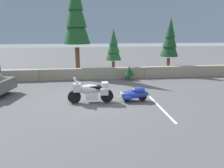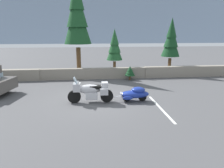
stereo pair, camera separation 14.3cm
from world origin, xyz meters
TOP-DOWN VIEW (x-y plane):
  - ground_plane at (0.00, 0.00)m, footprint 80.00×80.00m
  - stone_guard_wall at (-0.21, 5.21)m, footprint 24.00×0.57m
  - distant_ridgeline at (0.00, 95.24)m, footprint 240.00×80.00m
  - touring_motorcycle at (-0.31, -0.33)m, footprint 2.31×0.77m
  - car_shaped_trailer at (1.99, -0.37)m, footprint 2.21×0.79m
  - pine_tree_tall at (-1.20, 6.93)m, footprint 2.19×2.19m
  - pine_tree_secondary at (1.79, 6.84)m, footprint 1.34×1.34m
  - pine_tree_far_right at (6.47, 6.42)m, footprint 1.52×1.52m
  - pine_sapling_near at (2.68, 4.57)m, footprint 0.77×0.77m
  - parking_stripe_marker at (2.99, -1.50)m, footprint 0.12×3.60m

SIDE VIEW (x-z plane):
  - ground_plane at x=0.00m, z-range 0.00..0.00m
  - parking_stripe_marker at x=2.99m, z-range 0.00..0.01m
  - car_shaped_trailer at x=1.99m, z-range 0.03..0.79m
  - stone_guard_wall at x=-0.21m, z-range -0.01..0.85m
  - touring_motorcycle at x=-0.31m, z-range -0.04..1.29m
  - pine_sapling_near at x=2.68m, z-range 0.13..1.17m
  - pine_tree_secondary at x=1.79m, z-range 0.48..4.26m
  - pine_tree_far_right at x=6.47m, z-range 0.59..5.26m
  - pine_tree_tall at x=-1.20m, z-range 1.00..8.89m
  - distant_ridgeline at x=0.00m, z-range 0.00..16.00m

